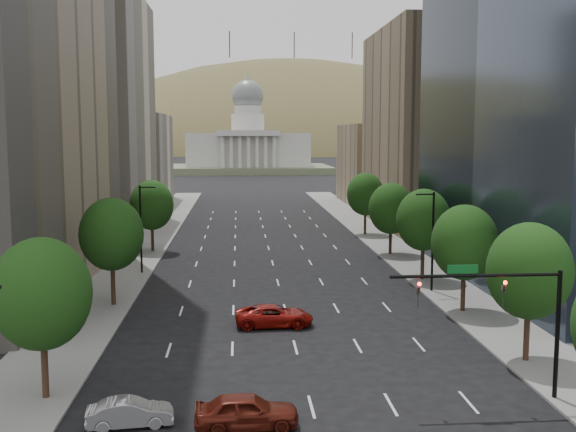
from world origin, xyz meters
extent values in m
cube|color=slate|center=(-15.50, 60.00, 0.07)|extent=(6.00, 200.00, 0.15)
cube|color=slate|center=(15.50, 60.00, 0.07)|extent=(6.00, 200.00, 0.15)
cube|color=beige|center=(-25.00, 103.00, 17.50)|extent=(14.00, 30.00, 35.00)
cube|color=beige|center=(-25.00, 136.00, 9.00)|extent=(14.00, 26.00, 18.00)
cube|color=#8C7759|center=(25.00, 100.00, 15.00)|extent=(14.00, 30.00, 30.00)
cube|color=#8C7759|center=(25.00, 133.00, 8.00)|extent=(14.00, 26.00, 16.00)
cylinder|color=#382316|center=(14.00, 36.00, 2.00)|extent=(0.36, 0.36, 4.00)
ellipsoid|color=#17320D|center=(14.00, 36.00, 5.76)|extent=(5.20, 5.20, 5.98)
cylinder|color=#382316|center=(14.00, 48.00, 1.95)|extent=(0.36, 0.36, 3.90)
ellipsoid|color=#17320D|center=(14.00, 48.00, 5.62)|extent=(5.20, 5.20, 5.98)
cylinder|color=#382316|center=(14.00, 60.00, 2.05)|extent=(0.36, 0.36, 4.10)
ellipsoid|color=#17320D|center=(14.00, 60.00, 5.90)|extent=(5.20, 5.20, 5.98)
cylinder|color=#382316|center=(14.00, 74.00, 1.90)|extent=(0.36, 0.36, 3.80)
ellipsoid|color=#17320D|center=(14.00, 74.00, 5.47)|extent=(5.20, 5.20, 5.98)
cylinder|color=#382316|center=(14.00, 90.00, 2.00)|extent=(0.36, 0.36, 4.00)
ellipsoid|color=#17320D|center=(14.00, 90.00, 5.76)|extent=(5.20, 5.20, 5.98)
cylinder|color=#382316|center=(-14.00, 32.00, 2.00)|extent=(0.36, 0.36, 4.00)
ellipsoid|color=#17320D|center=(-14.00, 32.00, 5.76)|extent=(5.20, 5.20, 5.98)
cylinder|color=#382316|center=(-14.00, 52.00, 2.08)|extent=(0.36, 0.36, 4.15)
ellipsoid|color=#17320D|center=(-14.00, 52.00, 5.98)|extent=(5.20, 5.20, 5.98)
cylinder|color=#382316|center=(-14.00, 78.00, 1.98)|extent=(0.36, 0.36, 3.95)
ellipsoid|color=#17320D|center=(-14.00, 78.00, 5.69)|extent=(5.20, 5.20, 5.98)
cylinder|color=black|center=(13.50, 55.00, 4.50)|extent=(0.20, 0.20, 9.00)
cylinder|color=black|center=(12.70, 55.00, 8.80)|extent=(1.60, 0.14, 0.14)
cylinder|color=black|center=(-13.50, 65.00, 4.50)|extent=(0.20, 0.20, 9.00)
cylinder|color=black|center=(-12.70, 65.00, 8.80)|extent=(1.60, 0.14, 0.14)
cylinder|color=black|center=(13.00, 30.00, 3.50)|extent=(0.24, 0.24, 7.00)
cylinder|color=black|center=(8.50, 30.00, 6.80)|extent=(9.00, 0.18, 0.18)
imported|color=black|center=(10.00, 30.00, 6.25)|extent=(0.18, 0.22, 1.10)
imported|color=black|center=(5.50, 30.00, 6.25)|extent=(0.18, 0.22, 1.10)
sphere|color=#FF0C07|center=(10.00, 29.82, 6.45)|extent=(0.20, 0.20, 0.20)
sphere|color=#FF0C07|center=(5.50, 29.82, 6.45)|extent=(0.20, 0.20, 0.20)
cube|color=#0C591E|center=(7.80, 30.00, 7.15)|extent=(1.60, 0.06, 0.45)
cube|color=#596647|center=(0.00, 250.00, 1.25)|extent=(60.00, 40.00, 2.50)
cube|color=silver|center=(0.00, 250.00, 8.50)|extent=(44.00, 26.00, 12.00)
cube|color=silver|center=(0.00, 236.00, 14.50)|extent=(22.00, 4.00, 2.00)
cylinder|color=silver|center=(0.00, 250.00, 18.00)|extent=(12.00, 12.00, 7.00)
cylinder|color=silver|center=(0.00, 250.00, 23.00)|extent=(9.60, 9.60, 3.00)
sphere|color=slate|center=(0.00, 250.00, 28.10)|extent=(11.60, 11.60, 11.60)
cylinder|color=silver|center=(0.00, 250.00, 33.95)|extent=(1.80, 1.80, 2.50)
ellipsoid|color=brown|center=(-140.00, 560.00, -33.25)|extent=(380.00, 342.00, 190.00)
ellipsoid|color=brown|center=(40.00, 600.00, -42.00)|extent=(440.00, 396.00, 240.00)
ellipsoid|color=brown|center=(210.00, 640.00, -35.00)|extent=(360.00, 324.00, 200.00)
cylinder|color=black|center=(-10.00, 590.00, 90.00)|extent=(0.80, 0.80, 22.00)
cylinder|color=black|center=(45.00, 590.00, 90.00)|extent=(0.80, 0.80, 22.00)
cylinder|color=black|center=(95.00, 590.00, 90.00)|extent=(0.80, 0.80, 22.00)
imported|color=#55170E|center=(-3.38, 27.68, 0.85)|extent=(5.05, 2.14, 1.70)
imported|color=#9F9FA4|center=(-9.00, 28.28, 0.68)|extent=(4.29, 1.96, 1.37)
imported|color=maroon|center=(-1.13, 45.10, 0.79)|extent=(5.76, 2.72, 1.59)
camera|label=1|loc=(-3.69, -3.78, 14.04)|focal=42.61mm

